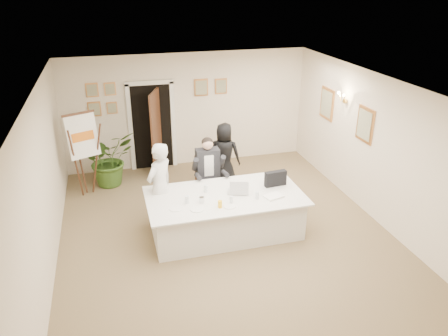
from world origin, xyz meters
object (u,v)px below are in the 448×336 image
laptop (237,185)px  standing_man (160,187)px  oj_glass (220,204)px  standing_woman (224,155)px  potted_palm (109,159)px  steel_jug (202,200)px  conference_table (225,213)px  paper_stack (274,196)px  seated_man (208,172)px  laptop_bag (275,178)px  flip_chart (84,159)px

laptop → standing_man: bearing=-178.9°
oj_glass → standing_woman: bearing=73.1°
potted_palm → steel_jug: 3.27m
conference_table → steel_jug: steel_jug is taller
paper_stack → oj_glass: oj_glass is taller
seated_man → standing_woman: (0.57, 0.85, -0.01)m
seated_man → laptop: (0.29, -1.07, 0.16)m
conference_table → seated_man: bearing=92.4°
conference_table → laptop: bearing=13.4°
laptop_bag → standing_man: bearing=166.1°
oj_glass → potted_palm: bearing=119.9°
standing_man → steel_jug: 0.91m
paper_stack → seated_man: bearing=121.4°
standing_woman → oj_glass: size_ratio=11.39×
potted_palm → laptop_bag: bearing=-40.3°
seated_man → oj_glass: seated_man is taller
conference_table → standing_woman: (0.52, 1.97, 0.35)m
flip_chart → steel_jug: size_ratio=16.86×
standing_woman → oj_glass: bearing=96.6°
conference_table → seated_man: (-0.05, 1.13, 0.36)m
conference_table → oj_glass: 0.65m
seated_man → oj_glass: 1.56m
steel_jug → flip_chart: bearing=130.0°
flip_chart → paper_stack: size_ratio=5.64×
laptop_bag → steel_jug: 1.54m
laptop → laptop_bag: (0.79, 0.08, 0.01)m
laptop_bag → potted_palm: bearing=134.7°
flip_chart → steel_jug: (2.04, -2.43, -0.03)m
standing_woman → laptop: size_ratio=4.05×
conference_table → potted_palm: size_ratio=2.30×
flip_chart → oj_glass: size_ratio=14.27×
conference_table → steel_jug: 0.67m
paper_stack → oj_glass: 1.04m
conference_table → potted_palm: 3.38m
potted_palm → laptop: bearing=-49.7°
laptop → laptop_bag: size_ratio=0.87×
paper_stack → steel_jug: size_ratio=2.99×
conference_table → oj_glass: bearing=-115.9°
standing_man → steel_jug: (0.65, -0.64, -0.03)m
flip_chart → steel_jug: 3.17m
seated_man → laptop_bag: (1.08, -0.99, 0.17)m
laptop → paper_stack: (0.58, -0.36, -0.12)m
steel_jug → laptop: bearing=17.6°
laptop_bag → standing_woman: bearing=100.5°
standing_man → laptop: standing_man is taller
laptop_bag → laptop: bearing=-179.3°
potted_palm → laptop: (2.25, -2.65, 0.29)m
seated_man → flip_chart: 2.71m
flip_chart → potted_palm: (0.50, 0.45, -0.24)m
paper_stack → steel_jug: (-1.30, 0.13, 0.04)m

